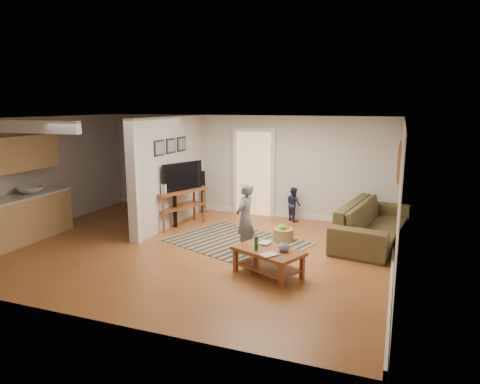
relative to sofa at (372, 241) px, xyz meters
name	(u,v)px	position (x,y,z in m)	size (l,w,h in m)	color
ground	(191,248)	(-3.30, -1.69, 0.00)	(7.50, 7.50, 0.00)	brown
room_shell	(152,169)	(-4.37, -1.26, 1.46)	(7.54, 6.02, 2.52)	silver
area_rug	(236,242)	(-2.59, -1.04, 0.01)	(2.61, 1.91, 0.01)	black
sofa	(372,241)	(0.00, 0.00, 0.00)	(2.73, 1.07, 0.80)	#433421
coffee_table	(269,255)	(-1.48, -2.44, 0.34)	(1.29, 1.05, 0.66)	brown
tv_console	(179,193)	(-4.24, -0.38, 0.78)	(0.99, 1.46, 1.18)	brown
speaker_left	(175,208)	(-4.30, -0.49, 0.45)	(0.09, 0.09, 0.89)	black
speaker_right	(203,192)	(-4.30, 1.01, 0.54)	(0.11, 0.11, 1.09)	black
toy_basket	(283,234)	(-1.72, -0.63, 0.15)	(0.41, 0.41, 0.36)	olive
child	(245,252)	(-2.22, -1.55, 0.00)	(0.49, 0.32, 1.35)	slate
toddler	(293,221)	(-1.90, 1.01, 0.00)	(0.40, 0.31, 0.82)	#1F2241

